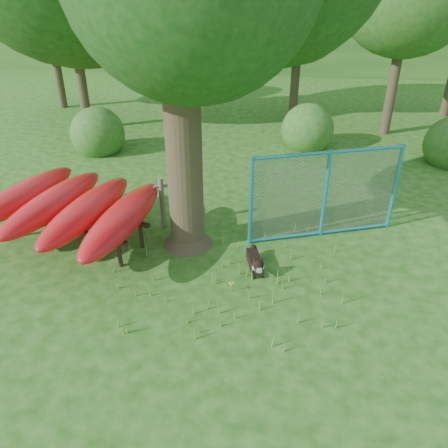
# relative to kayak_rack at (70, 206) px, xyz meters

# --- Properties ---
(ground) EXTENTS (80.00, 80.00, 0.00)m
(ground) POSITION_rel_kayak_rack_xyz_m (3.18, -1.70, -0.89)
(ground) COLOR #1B4E0F
(ground) RESTS_ON ground
(wooden_post) EXTENTS (0.33, 0.19, 1.23)m
(wooden_post) POSITION_rel_kayak_rack_xyz_m (1.73, 0.98, -0.24)
(wooden_post) COLOR #63594A
(wooden_post) RESTS_ON ground
(kayak_rack) EXTENTS (3.85, 4.14, 1.16)m
(kayak_rack) POSITION_rel_kayak_rack_xyz_m (0.00, 0.00, 0.00)
(kayak_rack) COLOR black
(kayak_rack) RESTS_ON ground
(husky_dog) EXTENTS (0.43, 0.98, 0.44)m
(husky_dog) POSITION_rel_kayak_rack_xyz_m (4.01, -0.45, -0.74)
(husky_dog) COLOR black
(husky_dog) RESTS_ON ground
(fence_section) EXTENTS (3.27, 1.32, 3.37)m
(fence_section) POSITION_rel_kayak_rack_xyz_m (5.38, 1.11, 0.13)
(fence_section) COLOR teal
(fence_section) RESTS_ON ground
(wildflower_clump) EXTENTS (0.10, 0.10, 0.21)m
(wildflower_clump) POSITION_rel_kayak_rack_xyz_m (3.63, -1.28, -0.72)
(wildflower_clump) COLOR #599430
(wildflower_clump) RESTS_ON ground
(bg_tree_a) EXTENTS (4.40, 4.40, 6.70)m
(bg_tree_a) POSITION_rel_kayak_rack_xyz_m (-3.32, 8.30, 3.60)
(bg_tree_a) COLOR #372D1E
(bg_tree_a) RESTS_ON ground
(bg_tree_c) EXTENTS (4.00, 4.00, 6.12)m
(bg_tree_c) POSITION_rel_kayak_rack_xyz_m (4.68, 11.30, 3.22)
(bg_tree_c) COLOR #372D1E
(bg_tree_c) RESTS_ON ground
(bg_tree_f) EXTENTS (3.60, 3.60, 5.55)m
(bg_tree_f) POSITION_rel_kayak_rack_xyz_m (-5.82, 11.30, 2.84)
(bg_tree_f) COLOR #372D1E
(bg_tree_f) RESTS_ON ground
(shrub_left) EXTENTS (1.80, 1.80, 1.80)m
(shrub_left) POSITION_rel_kayak_rack_xyz_m (-1.82, 5.80, -0.89)
(shrub_left) COLOR #285B1D
(shrub_left) RESTS_ON ground
(shrub_mid) EXTENTS (1.80, 1.80, 1.80)m
(shrub_mid) POSITION_rel_kayak_rack_xyz_m (5.18, 7.30, -0.89)
(shrub_mid) COLOR #285B1D
(shrub_mid) RESTS_ON ground
(wooded_hillside) EXTENTS (80.00, 12.00, 6.00)m
(wooded_hillside) POSITION_rel_kayak_rack_xyz_m (3.18, 26.30, 2.11)
(wooded_hillside) COLOR #285B1D
(wooded_hillside) RESTS_ON ground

